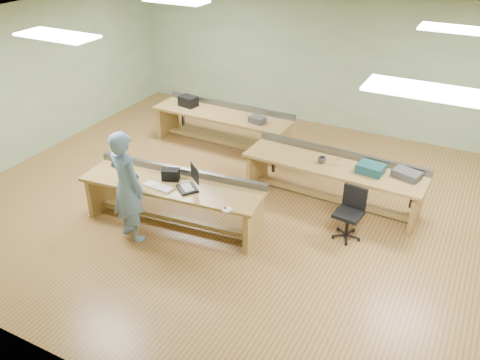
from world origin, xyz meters
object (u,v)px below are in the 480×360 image
at_px(laptop_base, 187,189).
at_px(task_chair, 349,220).
at_px(parts_bin_teal, 371,169).
at_px(workbench_mid, 333,173).
at_px(mug, 322,160).
at_px(camera_bag, 171,175).
at_px(workbench_front, 173,193).
at_px(workbench_back, 223,121).
at_px(parts_bin_grey, 407,174).
at_px(person, 127,186).
at_px(drinks_can, 338,162).

distance_m(laptop_base, task_chair, 2.54).
bearing_deg(parts_bin_teal, workbench_mid, 176.85).
bearing_deg(mug, camera_bag, -139.37).
bearing_deg(mug, workbench_mid, 19.93).
relative_size(workbench_front, task_chair, 3.59).
height_order(camera_bag, parts_bin_teal, camera_bag).
distance_m(workbench_mid, workbench_back, 3.00).
xyz_separation_m(task_chair, parts_bin_grey, (0.61, 0.94, 0.50)).
distance_m(workbench_mid, parts_bin_grey, 1.20).
relative_size(workbench_front, camera_bag, 11.27).
bearing_deg(person, laptop_base, -127.46).
height_order(laptop_base, camera_bag, camera_bag).
bearing_deg(parts_bin_grey, camera_bag, -151.49).
bearing_deg(camera_bag, drinks_can, 16.06).
distance_m(laptop_base, camera_bag, 0.43).
bearing_deg(workbench_back, mug, -23.96).
xyz_separation_m(parts_bin_teal, mug, (-0.82, -0.04, -0.02)).
relative_size(workbench_back, mug, 22.33).
bearing_deg(camera_bag, mug, 18.78).
height_order(workbench_front, workbench_back, same).
height_order(mug, drinks_can, drinks_can).
distance_m(person, parts_bin_teal, 3.88).
bearing_deg(laptop_base, mug, 88.06).
height_order(camera_bag, drinks_can, camera_bag).
bearing_deg(workbench_front, person, -128.30).
bearing_deg(laptop_base, workbench_front, -153.79).
distance_m(parts_bin_teal, mug, 0.82).
xyz_separation_m(person, drinks_can, (2.50, 2.40, -0.09)).
bearing_deg(laptop_base, parts_bin_grey, 72.13).
bearing_deg(workbench_back, workbench_front, -74.91).
relative_size(workbench_back, camera_bag, 11.22).
relative_size(workbench_front, workbench_mid, 0.97).
height_order(workbench_mid, person, person).
bearing_deg(camera_bag, workbench_mid, 17.21).
height_order(person, parts_bin_teal, person).
bearing_deg(workbench_back, laptop_base, -69.64).
height_order(workbench_mid, parts_bin_grey, parts_bin_grey).
bearing_deg(drinks_can, parts_bin_teal, -1.33).
height_order(workbench_back, person, person).
relative_size(workbench_mid, person, 1.72).
xyz_separation_m(laptop_base, task_chair, (2.29, 1.00, -0.46)).
relative_size(task_chair, drinks_can, 7.08).
relative_size(workbench_mid, task_chair, 3.70).
bearing_deg(camera_bag, laptop_base, -41.73).
bearing_deg(workbench_back, parts_bin_grey, -14.02).
bearing_deg(workbench_back, camera_bag, -76.12).
bearing_deg(workbench_back, drinks_can, -21.01).
bearing_deg(parts_bin_grey, task_chair, -123.00).
distance_m(workbench_front, parts_bin_teal, 3.21).
relative_size(task_chair, parts_bin_teal, 1.99).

